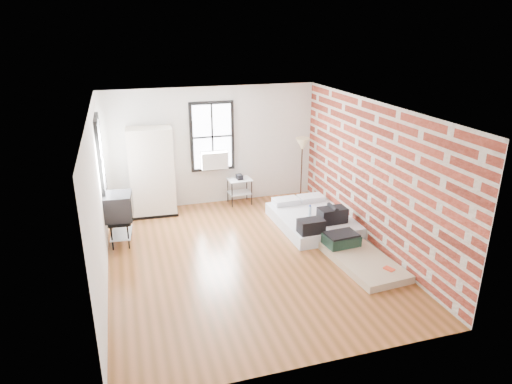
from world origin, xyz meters
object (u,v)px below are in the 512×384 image
object	(u,v)px
side_table	(240,184)
wardrobe	(152,172)
mattress_bare	(358,256)
tv_stand	(119,208)
floor_lamp	(302,147)
mattress_main	(313,219)

from	to	relation	value
side_table	wardrobe	bearing A→B (deg)	-178.03
mattress_bare	wardrobe	bearing A→B (deg)	130.41
side_table	tv_stand	bearing A→B (deg)	-153.82
mattress_bare	tv_stand	bearing A→B (deg)	148.83
wardrobe	tv_stand	bearing A→B (deg)	-117.20
wardrobe	floor_lamp	xyz separation A→B (m)	(3.60, 0.00, 0.30)
mattress_bare	side_table	bearing A→B (deg)	106.63
floor_lamp	tv_stand	world-z (taller)	floor_lamp
mattress_bare	side_table	size ratio (longest dim) A/B	2.43
mattress_main	wardrobe	world-z (taller)	wardrobe
side_table	mattress_bare	bearing A→B (deg)	-68.80
wardrobe	side_table	world-z (taller)	wardrobe
wardrobe	mattress_bare	bearing A→B (deg)	-42.00
mattress_bare	floor_lamp	bearing A→B (deg)	81.49
mattress_main	mattress_bare	world-z (taller)	mattress_main
floor_lamp	tv_stand	size ratio (longest dim) A/B	1.48
floor_lamp	tv_stand	bearing A→B (deg)	-163.36
floor_lamp	mattress_bare	bearing A→B (deg)	-93.95
side_table	mattress_main	bearing A→B (deg)	-56.69
tv_stand	mattress_bare	bearing A→B (deg)	-21.23
wardrobe	tv_stand	distance (m)	1.53
mattress_main	tv_stand	xyz separation A→B (m)	(-3.96, 0.40, 0.56)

